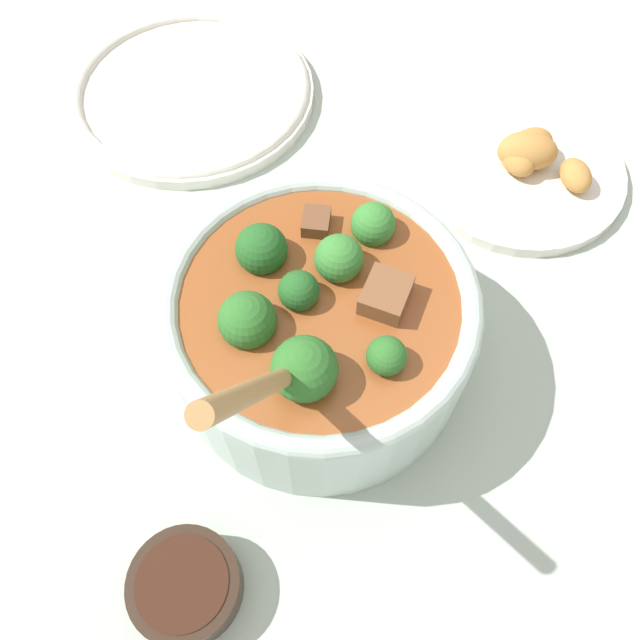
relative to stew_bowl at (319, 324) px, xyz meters
The scene contains 5 objects.
ground_plane 0.06m from the stew_bowl, 30.52° to the left, with size 4.00×4.00×0.00m, color #ADBCAD.
stew_bowl is the anchor object (origin of this frame).
condiment_bowl 0.20m from the stew_bowl, 140.64° to the right, with size 0.07×0.07×0.03m.
empty_plate 0.34m from the stew_bowl, 89.45° to the left, with size 0.26×0.26×0.02m.
food_plate 0.29m from the stew_bowl, 22.27° to the left, with size 0.21×0.21×0.05m.
Camera 1 is at (-0.09, -0.21, 0.46)m, focal length 35.00 mm.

